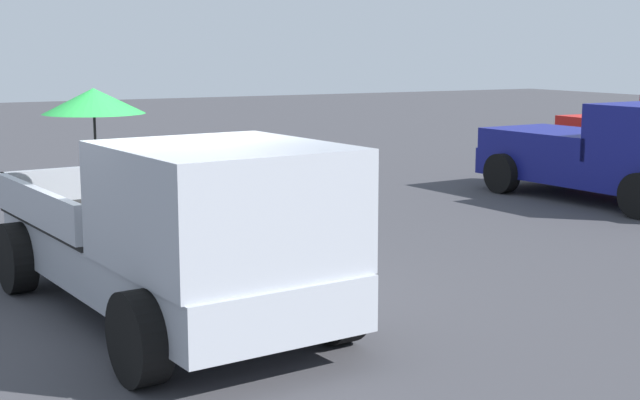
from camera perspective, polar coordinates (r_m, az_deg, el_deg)
The scene contains 3 objects.
ground_plane at distance 9.67m, azimuth -9.88°, elevation -7.10°, with size 80.00×80.00×0.00m, color #38383D.
pickup_truck_main at distance 9.04m, azimuth -8.95°, elevation -1.94°, with size 5.21×2.66×2.31m.
pickup_truck_red at distance 17.13m, azimuth 17.89°, elevation 2.78°, with size 4.92×2.45×1.80m.
Camera 1 is at (8.81, -2.88, 2.73)m, focal length 50.99 mm.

